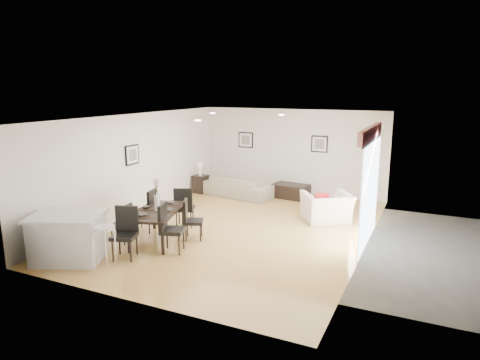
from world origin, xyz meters
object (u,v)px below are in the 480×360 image
at_px(dining_chair_foot, 184,205).
at_px(dining_chair_head, 126,229).
at_px(coffee_table, 291,191).
at_px(bar_stool, 105,232).
at_px(sofa, 238,187).
at_px(dining_chair_enear, 168,225).
at_px(kitchen_island, 68,237).
at_px(dining_chair_wnear, 124,221).
at_px(dining_chair_efar, 190,217).
at_px(armchair, 327,208).
at_px(dining_table, 157,213).
at_px(dining_chair_wfar, 148,208).
at_px(side_table, 201,184).

bearing_deg(dining_chair_foot, dining_chair_head, 65.70).
height_order(coffee_table, bar_stool, bar_stool).
relative_size(sofa, dining_chair_enear, 2.11).
bearing_deg(kitchen_island, coffee_table, 46.07).
distance_m(dining_chair_wnear, dining_chair_head, 0.86).
height_order(dining_chair_enear, bar_stool, dining_chair_enear).
bearing_deg(dining_chair_efar, dining_chair_head, 130.62).
bearing_deg(dining_chair_head, dining_chair_wnear, 112.67).
bearing_deg(coffee_table, dining_chair_enear, -92.74).
xyz_separation_m(armchair, dining_chair_enear, (-2.50, -3.40, 0.20)).
bearing_deg(bar_stool, dining_chair_enear, 64.14).
height_order(sofa, kitchen_island, kitchen_island).
xyz_separation_m(coffee_table, bar_stool, (-1.51, -6.53, 0.50)).
bearing_deg(sofa, armchair, 166.88).
height_order(dining_table, dining_chair_wnear, dining_chair_wnear).
xyz_separation_m(dining_table, dining_chair_wfar, (-0.59, 0.44, -0.07)).
distance_m(dining_chair_wnear, dining_chair_enear, 1.19).
distance_m(dining_table, dining_chair_enear, 0.74).
bearing_deg(bar_stool, side_table, 103.18).
distance_m(sofa, dining_chair_efar, 4.00).
bearing_deg(dining_chair_wfar, kitchen_island, -22.87).
bearing_deg(dining_chair_foot, coffee_table, -133.69).
relative_size(dining_table, dining_chair_wnear, 2.13).
xyz_separation_m(armchair, dining_table, (-3.09, -2.95, 0.26)).
bearing_deg(coffee_table, dining_chair_foot, -104.04).
distance_m(dining_chair_wnear, coffee_table, 5.69).
height_order(dining_table, side_table, dining_table).
distance_m(armchair, dining_chair_wfar, 4.46).
xyz_separation_m(armchair, kitchen_island, (-4.03, -4.62, 0.11)).
distance_m(dining_chair_wfar, bar_stool, 2.19).
relative_size(armchair, dining_chair_foot, 1.14).
height_order(dining_chair_wfar, dining_chair_efar, dining_chair_wfar).
height_order(armchair, dining_chair_efar, dining_chair_efar).
distance_m(dining_chair_efar, dining_chair_foot, 0.87).
relative_size(dining_chair_foot, side_table, 1.77).
distance_m(sofa, bar_stool, 6.00).
bearing_deg(dining_table, kitchen_island, -136.61).
distance_m(sofa, coffee_table, 1.66).
height_order(dining_chair_enear, side_table, dining_chair_enear).
height_order(dining_chair_head, side_table, dining_chair_head).
distance_m(dining_chair_wnear, bar_stool, 1.41).
height_order(dining_chair_head, dining_chair_foot, dining_chair_head).
bearing_deg(dining_table, dining_chair_enear, -54.36).
relative_size(dining_chair_efar, bar_stool, 1.10).
xyz_separation_m(dining_table, side_table, (-1.40, 4.31, -0.35)).
bearing_deg(coffee_table, armchair, -43.47).
height_order(dining_chair_wnear, dining_chair_enear, dining_chair_enear).
relative_size(dining_chair_wnear, dining_chair_foot, 0.87).
xyz_separation_m(armchair, dining_chair_efar, (-2.48, -2.57, 0.14)).
xyz_separation_m(dining_chair_enear, dining_chair_foot, (-0.56, 1.49, -0.01)).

